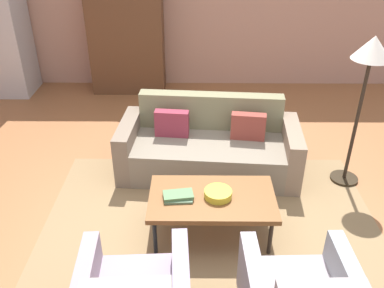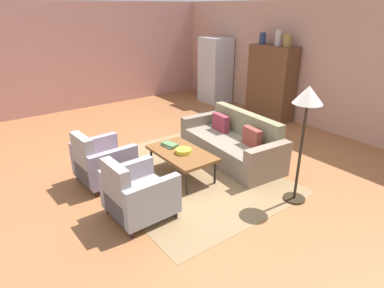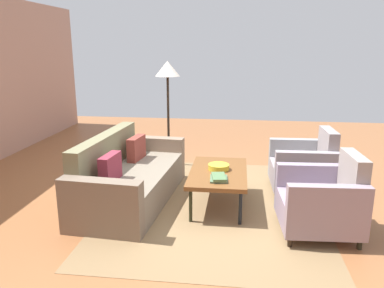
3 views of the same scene
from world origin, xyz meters
TOP-DOWN VIEW (x-y plane):
  - ground_plane at (0.00, 0.00)m, footprint 11.77×11.77m
  - area_rug at (0.14, -0.22)m, footprint 3.40×2.60m
  - couch at (0.15, 0.91)m, footprint 2.16×1.06m
  - coffee_table at (0.14, -0.27)m, footprint 1.20×0.70m
  - armchair_left at (-0.46, -1.44)m, footprint 0.84×0.84m
  - armchair_right at (0.74, -1.44)m, footprint 0.83×0.83m
  - fruit_bowl at (0.19, -0.27)m, footprint 0.26×0.26m
  - book_stack at (-0.18, -0.30)m, footprint 0.30×0.22m
  - floor_lamp at (1.75, 0.66)m, footprint 0.40×0.40m

SIDE VIEW (x-z plane):
  - ground_plane at x=0.00m, z-range 0.00..0.00m
  - area_rug at x=0.14m, z-range 0.00..0.01m
  - couch at x=0.15m, z-range -0.14..0.72m
  - armchair_left at x=-0.46m, z-range -0.10..0.78m
  - armchair_right at x=0.74m, z-range -0.10..0.78m
  - coffee_table at x=0.14m, z-range 0.19..0.63m
  - book_stack at x=-0.18m, z-range 0.45..0.50m
  - fruit_bowl at x=0.19m, z-range 0.45..0.52m
  - floor_lamp at x=1.75m, z-range 0.58..2.30m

